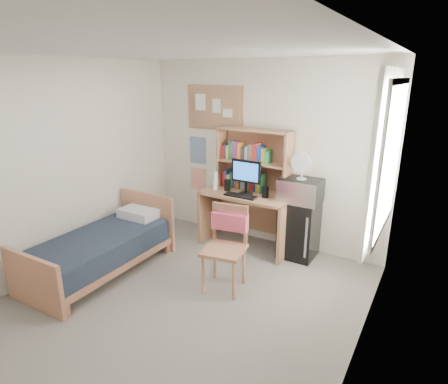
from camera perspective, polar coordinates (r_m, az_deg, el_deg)
The scene contains 25 objects.
floor at distance 4.23m, azimuth -7.52°, elevation -17.20°, with size 3.60×4.20×0.02m, color gray.
ceiling at distance 3.50m, azimuth -9.31°, elevation 20.78°, with size 3.60×4.20×0.02m, color silver.
wall_back at distance 5.39m, azimuth 5.78°, elevation 5.74°, with size 3.60×0.04×2.60m, color white.
wall_left at distance 4.95m, azimuth -24.84°, elevation 3.16°, with size 0.04×4.20×2.60m, color white.
wall_right at distance 2.94m, azimuth 20.43°, elevation -5.35°, with size 0.04×4.20×2.60m, color white.
window_unit at distance 4.00m, azimuth 23.47°, elevation 4.70°, with size 0.10×1.40×1.70m, color white.
curtain_left at distance 3.62m, azimuth 22.11°, elevation 3.65°, with size 0.04×0.55×1.70m, color white.
curtain_right at distance 4.40m, azimuth 23.81°, elevation 5.68°, with size 0.04×0.55×1.70m, color white.
bulletin_board at distance 5.66m, azimuth -1.44°, elevation 12.71°, with size 0.94×0.03×0.64m, color #AA7D5A.
poster_wave at distance 5.93m, azimuth -4.00°, elevation 6.35°, with size 0.30×0.01×0.42m, color #234E8D.
poster_japan at distance 6.04m, azimuth -3.90°, elevation 1.97°, with size 0.28×0.01×0.36m, color red.
desk at distance 5.37m, azimuth 3.56°, elevation -4.26°, with size 1.29×0.65×0.81m, color tan.
desk_chair at distance 4.28m, azimuth -0.02°, elevation -8.78°, with size 0.49×0.49×0.99m, color tan.
mini_fridge at distance 5.18m, azimuth 11.34°, elevation -5.50°, with size 0.47×0.47×0.79m, color black.
bed at distance 4.99m, azimuth -18.37°, elevation -8.95°, with size 0.88×1.76×0.49m, color #1A2230.
hutch at distance 5.25m, azimuth 4.53°, elevation 4.83°, with size 1.07×0.27×0.88m, color tan.
monitor at distance 5.12m, azimuth 3.37°, elevation 2.15°, with size 0.43×0.03×0.46m, color black.
keyboard at distance 5.06m, azimuth 2.56°, elevation -0.61°, with size 0.46×0.15×0.02m, color black.
speaker_left at distance 5.30m, azimuth 0.51°, elevation 1.03°, with size 0.07×0.07×0.16m, color black.
speaker_right at distance 5.03m, azimuth 6.33°, elevation -0.02°, with size 0.07×0.07×0.16m, color black.
water_bottle at distance 5.35m, azimuth -1.36°, elevation 1.74°, with size 0.08×0.08×0.26m, color white.
hoodie at distance 4.34m, azimuth 0.90°, elevation -4.47°, with size 0.42×0.13×0.20m, color #FF617E.
microwave at distance 4.98m, azimuth 11.63°, elevation 0.25°, with size 0.52×0.39×0.30m, color #BABBBF.
desk_fan at distance 4.89m, azimuth 11.85°, elevation 3.71°, with size 0.25×0.25×0.32m, color white.
pillow at distance 5.35m, azimuth -12.75°, elevation -3.12°, with size 0.52×0.36×0.13m, color white.
Camera 1 is at (2.21, -2.70, 2.38)m, focal length 30.00 mm.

